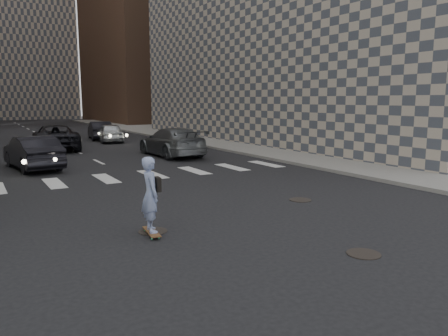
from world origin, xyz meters
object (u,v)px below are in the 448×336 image
object	(u,v)px
traffic_car_e	(100,130)
traffic_car_b	(172,142)
traffic_car_a	(33,153)
skateboarder	(151,195)
traffic_car_c	(56,137)
traffic_car_d	(110,133)

from	to	relation	value
traffic_car_e	traffic_car_b	bearing A→B (deg)	101.09
traffic_car_b	traffic_car_a	bearing A→B (deg)	8.36
skateboarder	traffic_car_a	size ratio (longest dim) A/B	0.40
traffic_car_c	traffic_car_d	bearing A→B (deg)	-135.64
traffic_car_b	traffic_car_e	distance (m)	12.73
traffic_car_a	traffic_car_e	size ratio (longest dim) A/B	1.06
traffic_car_a	traffic_car_e	distance (m)	15.44
skateboarder	traffic_car_d	bearing A→B (deg)	83.33
traffic_car_d	traffic_car_e	distance (m)	2.70
traffic_car_a	traffic_car_c	xyz separation A→B (m)	(2.29, 7.74, 0.04)
traffic_car_b	traffic_car_c	xyz separation A→B (m)	(-5.18, 6.55, 0.00)
skateboarder	traffic_car_d	size ratio (longest dim) A/B	0.45
traffic_car_c	traffic_car_d	size ratio (longest dim) A/B	1.38
traffic_car_b	traffic_car_e	world-z (taller)	traffic_car_b
traffic_car_c	traffic_car_e	distance (m)	7.59
traffic_car_a	traffic_car_e	bearing A→B (deg)	-123.31
traffic_car_b	traffic_car_c	distance (m)	8.35
skateboarder	traffic_car_a	xyz separation A→B (m)	(-1.08, 12.23, -0.21)
traffic_car_a	traffic_car_d	xyz separation A→B (m)	(6.76, 11.21, -0.05)
traffic_car_b	traffic_car_e	size ratio (longest dim) A/B	1.26
skateboarder	traffic_car_b	distance (m)	14.87
traffic_car_a	traffic_car_c	world-z (taller)	traffic_car_c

